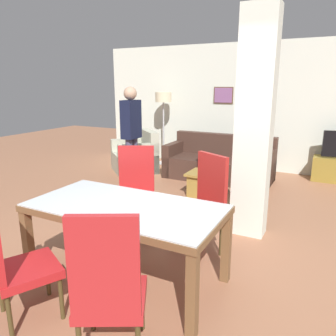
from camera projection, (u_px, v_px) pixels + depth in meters
ground_plane at (128, 278)px, 3.20m from camera, size 18.00×18.00×0.00m
back_wall at (252, 107)px, 7.04m from camera, size 7.20×0.09×2.70m
divider_pillar at (254, 127)px, 3.87m from camera, size 0.42×0.29×2.70m
dining_table at (126, 220)px, 3.05m from camera, size 1.81×0.92×0.77m
dining_chair_far_right at (204, 204)px, 3.59m from camera, size 0.62×0.62×1.11m
dining_chair_near_right at (109, 287)px, 2.12m from camera, size 0.62×0.62×1.11m
dining_chair_near_left at (12, 256)px, 2.51m from camera, size 0.62×0.62×1.11m
dining_chair_far_left at (136, 191)px, 4.02m from camera, size 0.62×0.62×1.11m
sofa at (219, 164)px, 6.51m from camera, size 2.08×0.88×0.86m
armchair at (136, 157)px, 7.08m from camera, size 1.22×1.22×0.87m
coffee_table at (205, 184)px, 5.53m from camera, size 0.57×0.52×0.40m
bottle at (206, 167)px, 5.45m from camera, size 0.07×0.07×0.24m
floor_lamp at (163, 104)px, 7.49m from camera, size 0.37×0.37×1.66m
standing_person at (131, 129)px, 5.99m from camera, size 0.24×0.38×1.80m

